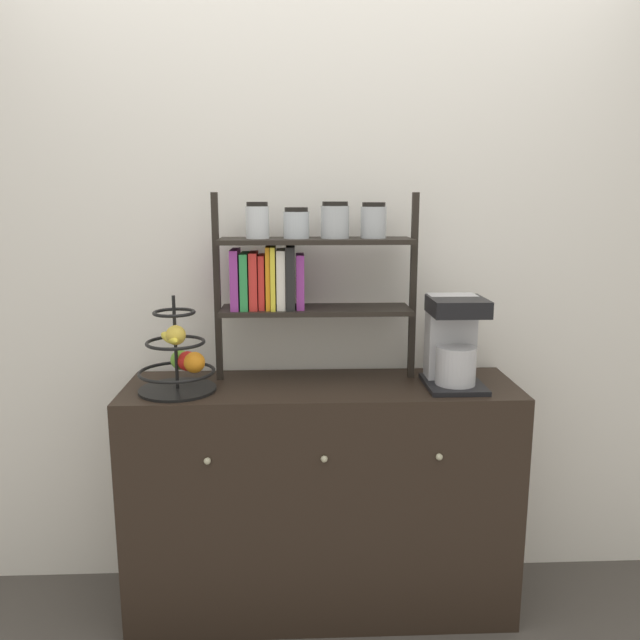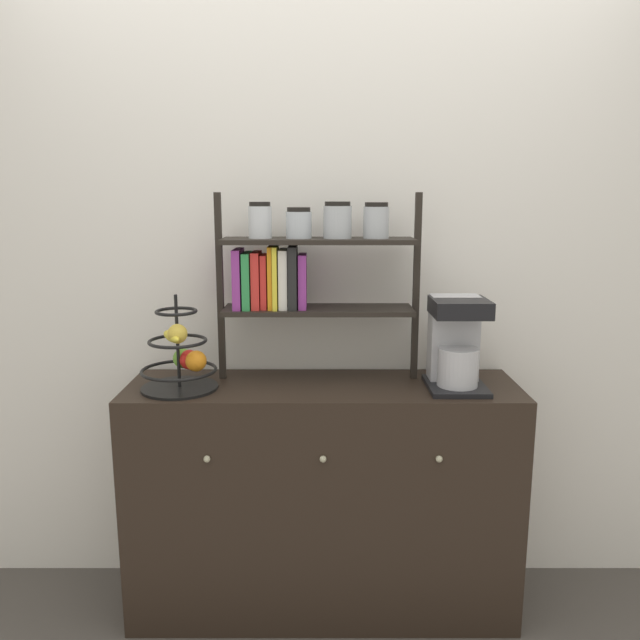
# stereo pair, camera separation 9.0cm
# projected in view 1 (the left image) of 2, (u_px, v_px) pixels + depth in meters

# --- Properties ---
(ground_plane) EXTENTS (12.00, 12.00, 0.00)m
(ground_plane) POSITION_uv_depth(u_px,v_px,m) (324.00, 638.00, 2.29)
(ground_plane) COLOR #47423D
(wall_back) EXTENTS (7.00, 0.05, 2.60)m
(wall_back) POSITION_uv_depth(u_px,v_px,m) (319.00, 272.00, 2.50)
(wall_back) COLOR silver
(wall_back) RESTS_ON ground_plane
(sideboard) EXTENTS (1.46, 0.44, 0.91)m
(sideboard) POSITION_uv_depth(u_px,v_px,m) (321.00, 497.00, 2.41)
(sideboard) COLOR black
(sideboard) RESTS_ON ground_plane
(coffee_maker) EXTENTS (0.21, 0.25, 0.33)m
(coffee_maker) POSITION_uv_depth(u_px,v_px,m) (453.00, 341.00, 2.29)
(coffee_maker) COLOR black
(coffee_maker) RESTS_ON sideboard
(fruit_stand) EXTENTS (0.28, 0.28, 0.35)m
(fruit_stand) POSITION_uv_depth(u_px,v_px,m) (179.00, 360.00, 2.23)
(fruit_stand) COLOR black
(fruit_stand) RESTS_ON sideboard
(shelf_hutch) EXTENTS (0.76, 0.20, 0.70)m
(shelf_hutch) POSITION_uv_depth(u_px,v_px,m) (297.00, 264.00, 2.32)
(shelf_hutch) COLOR black
(shelf_hutch) RESTS_ON sideboard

